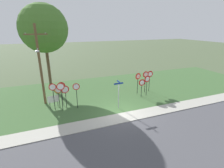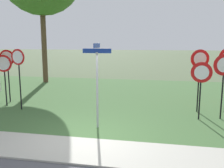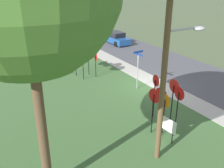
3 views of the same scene
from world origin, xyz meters
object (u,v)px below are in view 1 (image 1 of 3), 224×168
object	(u,v)px
stop_sign_near_left	(53,91)
yield_sign_far_left	(147,81)
utility_pole	(40,63)
yield_sign_center	(150,76)
stop_sign_near_right	(61,88)
stop_sign_center_tall	(76,90)
oak_tree_left	(44,29)
yield_sign_far_right	(142,84)
stop_sign_far_left	(65,92)
yield_sign_near_right	(138,79)
stop_sign_far_right	(61,91)
street_name_post	(119,92)
stop_sign_far_center	(58,92)
yield_sign_near_left	(146,77)
notice_board	(53,100)

from	to	relation	value
stop_sign_near_left	yield_sign_far_left	distance (m)	10.29
utility_pole	yield_sign_center	bearing A→B (deg)	-3.53
stop_sign_near_right	stop_sign_center_tall	distance (m)	1.75
stop_sign_near_left	oak_tree_left	bearing A→B (deg)	94.12
stop_sign_near_right	stop_sign_center_tall	bearing A→B (deg)	-46.32
yield_sign_far_right	stop_sign_near_right	bearing A→B (deg)	-179.01
yield_sign_far_left	yield_sign_far_right	distance (m)	0.89
stop_sign_center_tall	yield_sign_center	bearing A→B (deg)	17.71
stop_sign_center_tall	stop_sign_far_left	bearing A→B (deg)	165.30
utility_pole	stop_sign_center_tall	bearing A→B (deg)	-34.62
yield_sign_near_right	yield_sign_far_left	size ratio (longest dim) A/B	1.05
stop_sign_near_left	stop_sign_far_right	bearing A→B (deg)	-21.54
yield_sign_far_left	street_name_post	size ratio (longest dim) A/B	0.86
stop_sign_far_left	yield_sign_far_left	world-z (taller)	yield_sign_far_left
yield_sign_near_right	street_name_post	size ratio (longest dim) A/B	0.91
stop_sign_far_center	utility_pole	bearing A→B (deg)	141.66
stop_sign_center_tall	yield_sign_near_left	size ratio (longest dim) A/B	0.97
yield_sign_far_left	stop_sign_far_center	bearing A→B (deg)	166.71
stop_sign_far_center	yield_sign_far_right	distance (m)	9.01
stop_sign_near_right	utility_pole	xyz separation A→B (m)	(-1.71, 0.92, 2.51)
stop_sign_far_center	stop_sign_far_right	size ratio (longest dim) A/B	0.81
stop_sign_far_right	yield_sign_near_left	distance (m)	10.05
stop_sign_near_left	utility_pole	distance (m)	3.09
yield_sign_far_left	yield_sign_center	xyz separation A→B (m)	(1.06, 1.08, 0.13)
stop_sign_near_right	stop_sign_far_left	xyz separation A→B (m)	(0.29, -0.71, -0.15)
yield_sign_far_right	utility_pole	distance (m)	10.90
stop_sign_far_right	street_name_post	distance (m)	5.47
stop_sign_far_right	yield_sign_center	bearing A→B (deg)	9.24
yield_sign_near_right	utility_pole	xyz separation A→B (m)	(-10.43, 1.00, 2.41)
utility_pole	notice_board	distance (m)	3.78
yield_sign_near_right	oak_tree_left	bearing A→B (deg)	138.92
street_name_post	utility_pole	distance (m)	8.16
stop_sign_far_left	yield_sign_center	size ratio (longest dim) A/B	0.88
stop_sign_near_left	stop_sign_near_right	bearing A→B (deg)	48.58
stop_sign_far_left	stop_sign_center_tall	distance (m)	1.13
stop_sign_center_tall	yield_sign_far_right	distance (m)	7.34
utility_pole	notice_board	world-z (taller)	utility_pole
yield_sign_near_right	utility_pole	world-z (taller)	utility_pole
yield_sign_far_right	stop_sign_center_tall	bearing A→B (deg)	-171.32
stop_sign_near_right	yield_sign_far_left	size ratio (longest dim) A/B	1.02
stop_sign_near_left	oak_tree_left	world-z (taller)	oak_tree_left
yield_sign_near_right	yield_sign_far_right	bearing A→B (deg)	-103.63
stop_sign_far_center	yield_sign_near_right	size ratio (longest dim) A/B	0.88
yield_sign_far_left	stop_sign_center_tall	bearing A→B (deg)	171.18
street_name_post	stop_sign_near_left	bearing A→B (deg)	162.08
stop_sign_near_right	yield_sign_near_right	size ratio (longest dim) A/B	0.97
street_name_post	oak_tree_left	bearing A→B (deg)	124.61
stop_sign_far_center	notice_board	size ratio (longest dim) A/B	1.83
stop_sign_center_tall	yield_sign_far_right	size ratio (longest dim) A/B	1.20
stop_sign_far_left	utility_pole	bearing A→B (deg)	130.79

